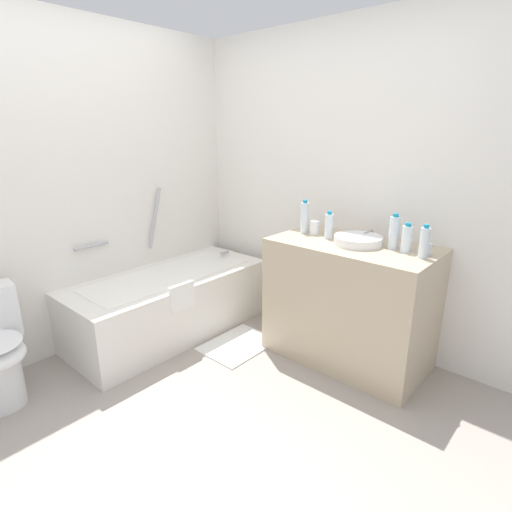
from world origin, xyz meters
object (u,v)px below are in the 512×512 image
Objects in this scene: sink_faucet at (371,235)px; sink_basin at (358,240)px; water_bottle_3 at (329,226)px; bathtub at (170,301)px; water_bottle_2 at (305,218)px; drinking_glass_1 at (426,249)px; water_bottle_0 at (424,242)px; bath_mat at (238,345)px; water_bottle_4 at (407,239)px; water_bottle_1 at (394,232)px; drinking_glass_0 at (315,228)px.

sink_basin is at bearing -180.00° from sink_faucet.
water_bottle_3 is at bearing 88.92° from sink_basin.
sink_faucet is (0.80, -1.36, 0.65)m from bathtub.
water_bottle_2 reaches higher than drinking_glass_1.
water_bottle_0 is 1.06× the size of water_bottle_3.
sink_faucet is 0.27× the size of bath_mat.
bathtub reaches higher than bath_mat.
water_bottle_4 is (0.05, 0.13, -0.01)m from water_bottle_0.
bathtub is at bearing 112.84° from water_bottle_1.
sink_faucet reaches higher than bath_mat.
water_bottle_3 is (0.00, 0.24, 0.06)m from sink_basin.
water_bottle_1 is 0.10m from water_bottle_4.
water_bottle_3 reaches higher than sink_faucet.
water_bottle_0 reaches higher than water_bottle_4.
bathtub is 2.96× the size of bath_mat.
water_bottle_0 reaches higher than bath_mat.
drinking_glass_0 is (0.64, -0.98, 0.67)m from bathtub.
water_bottle_2 is 1.13m from bath_mat.
bathtub reaches higher than sink_basin.
water_bottle_1 reaches higher than drinking_glass_0.
sink_basin is 0.45m from water_bottle_0.
water_bottle_2 reaches higher than sink_faucet.
water_bottle_0 reaches higher than sink_faucet.
water_bottle_4 is at bearing 68.94° from water_bottle_0.
water_bottle_3 is at bearing -50.74° from bath_mat.
sink_basin is 0.47m from water_bottle_2.
bathtub is 8.34× the size of water_bottle_3.
sink_basin is 1.65× the size of water_bottle_3.
water_bottle_4 is (-0.15, -0.32, 0.06)m from sink_faucet.
drinking_glass_1 is at bearing -87.42° from water_bottle_2.
water_bottle_2 is at bearing 91.16° from water_bottle_4.
bathtub is 0.69m from bath_mat.
bath_mat is at bearing 111.91° from drinking_glass_1.
sink_basin reaches higher than bath_mat.
water_bottle_3 is (-0.05, 0.46, -0.02)m from water_bottle_1.
drinking_glass_1 is 1.58m from bath_mat.
water_bottle_2 is (-0.17, 0.46, 0.09)m from sink_faucet.
drinking_glass_1 is (0.02, -0.12, -0.05)m from water_bottle_4.
water_bottle_0 is 2.73× the size of drinking_glass_1.
bathtub reaches higher than sink_faucet.
water_bottle_3 is (0.02, 0.68, -0.01)m from water_bottle_0.
sink_basin is 1.26m from bath_mat.
sink_basin is 4.24× the size of drinking_glass_1.
water_bottle_2 is 0.90m from drinking_glass_1.
water_bottle_1 reaches higher than sink_faucet.
water_bottle_1 is (-0.13, -0.22, 0.08)m from sink_faucet.
water_bottle_4 is 2.50× the size of drinking_glass_1.
bath_mat is (-0.46, 1.07, -0.97)m from water_bottle_4.
sink_faucet is at bearing -59.64° from bathtub.
bathtub is 6.58× the size of water_bottle_2.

